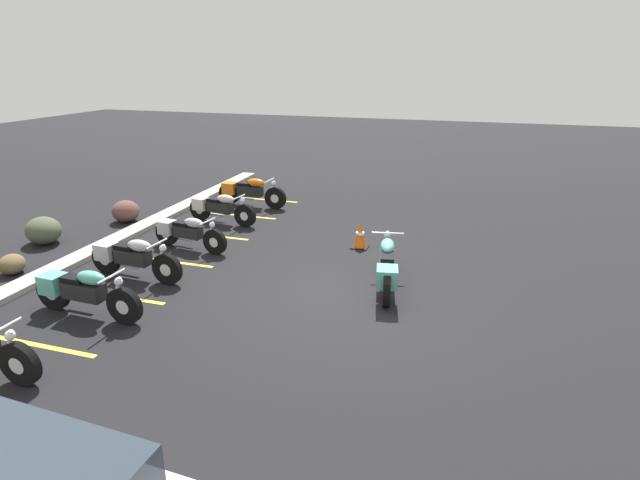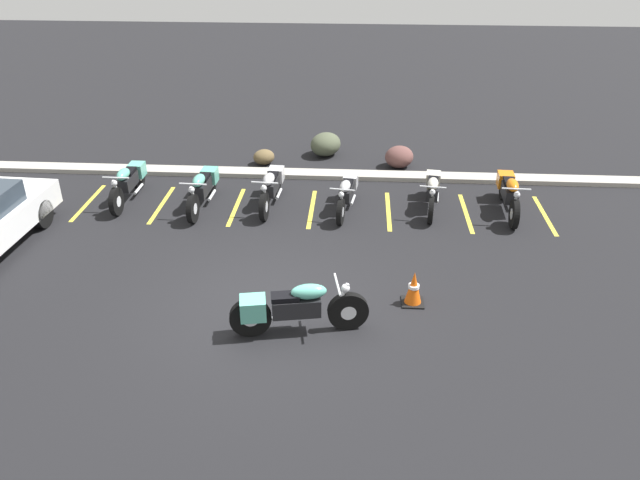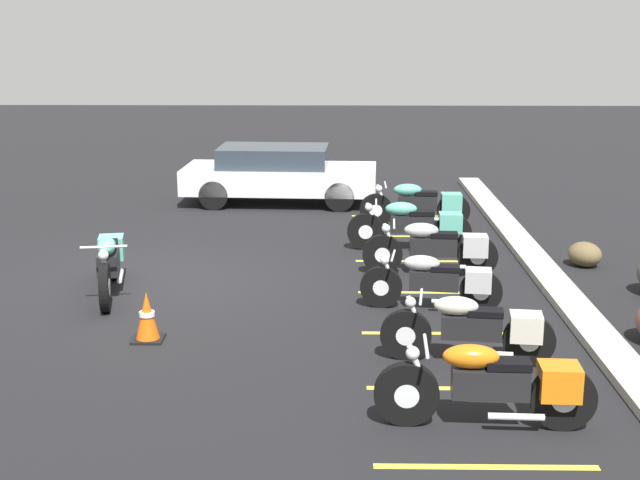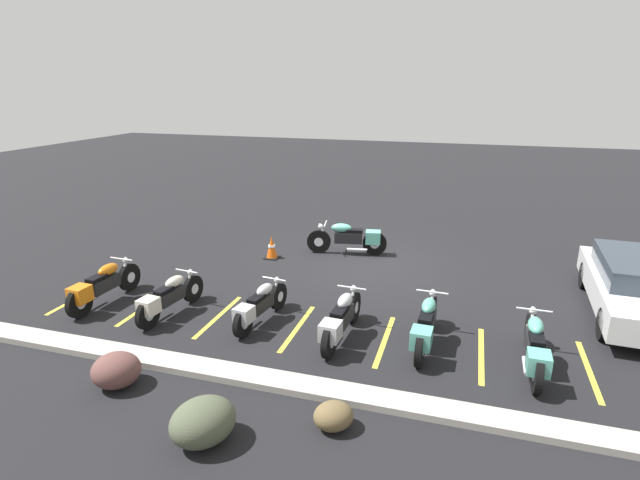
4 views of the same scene
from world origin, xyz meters
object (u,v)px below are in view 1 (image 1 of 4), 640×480
object	(u,v)px
parked_bike_2	(131,257)
landscape_rock_1	(12,264)
parked_bike_3	(186,232)
parked_bike_4	(219,208)
parked_bike_5	(248,191)
landscape_rock_0	(126,211)
landscape_rock_2	(43,230)
parked_bike_1	(81,291)
motorcycle_teal_featured	(387,266)
traffic_cone	(360,235)

from	to	relation	value
parked_bike_2	landscape_rock_1	world-z (taller)	parked_bike_2
landscape_rock_1	parked_bike_3	bearing A→B (deg)	-49.17
parked_bike_2	parked_bike_4	world-z (taller)	parked_bike_2
parked_bike_5	landscape_rock_0	world-z (taller)	parked_bike_5
parked_bike_5	landscape_rock_0	xyz separation A→B (m)	(-2.42, 2.60, -0.17)
parked_bike_3	landscape_rock_2	xyz separation A→B (m)	(-0.70, 3.54, -0.09)
parked_bike_1	parked_bike_3	world-z (taller)	parked_bike_1
parked_bike_1	landscape_rock_1	distance (m)	2.96
parked_bike_4	landscape_rock_0	distance (m)	2.61
motorcycle_teal_featured	landscape_rock_1	size ratio (longest dim) A/B	3.90
landscape_rock_2	motorcycle_teal_featured	bearing A→B (deg)	-90.57
parked_bike_1	landscape_rock_1	world-z (taller)	parked_bike_1
landscape_rock_2	landscape_rock_1	bearing A→B (deg)	-154.29
landscape_rock_1	parked_bike_4	bearing A→B (deg)	-29.76
motorcycle_teal_featured	landscape_rock_2	distance (m)	8.45
parked_bike_3	parked_bike_5	xyz separation A→B (m)	(3.79, 0.16, 0.05)
parked_bike_1	landscape_rock_1	size ratio (longest dim) A/B	3.75
landscape_rock_0	landscape_rock_1	world-z (taller)	landscape_rock_0
parked_bike_3	landscape_rock_2	distance (m)	3.61
parked_bike_4	landscape_rock_1	size ratio (longest dim) A/B	3.52
landscape_rock_1	landscape_rock_2	xyz separation A→B (m)	(1.67, 0.80, 0.12)
landscape_rock_2	parked_bike_5	bearing A→B (deg)	-37.04
parked_bike_3	parked_bike_5	size ratio (longest dim) A/B	0.90
parked_bike_3	landscape_rock_0	xyz separation A→B (m)	(1.37, 2.76, -0.13)
landscape_rock_0	landscape_rock_1	distance (m)	3.73
motorcycle_teal_featured	parked_bike_5	bearing A→B (deg)	37.75
parked_bike_5	landscape_rock_1	distance (m)	6.68
parked_bike_1	traffic_cone	distance (m)	6.11
traffic_cone	parked_bike_5	bearing A→B (deg)	58.58
parked_bike_4	landscape_rock_0	size ratio (longest dim) A/B	2.64
parked_bike_1	landscape_rock_2	bearing A→B (deg)	145.11
parked_bike_1	parked_bike_2	xyz separation A→B (m)	(1.61, 0.20, -0.01)
parked_bike_5	traffic_cone	distance (m)	4.76
traffic_cone	parked_bike_3	bearing A→B (deg)	108.54
parked_bike_1	parked_bike_3	size ratio (longest dim) A/B	1.11
parked_bike_3	traffic_cone	distance (m)	4.11
traffic_cone	landscape_rock_2	bearing A→B (deg)	105.07
parked_bike_4	traffic_cone	world-z (taller)	parked_bike_4
parked_bike_2	parked_bike_3	size ratio (longest dim) A/B	1.09
parked_bike_4	landscape_rock_1	world-z (taller)	parked_bike_4
parked_bike_3	landscape_rock_2	bearing A→B (deg)	-160.97
parked_bike_3	parked_bike_4	bearing A→B (deg)	104.43
parked_bike_3	parked_bike_5	bearing A→B (deg)	100.35
parked_bike_4	traffic_cone	xyz separation A→B (m)	(-0.71, -4.13, -0.13)
parked_bike_3	motorcycle_teal_featured	bearing A→B (deg)	-1.10
parked_bike_2	traffic_cone	size ratio (longest dim) A/B	3.37
parked_bike_1	landscape_rock_2	size ratio (longest dim) A/B	2.35
traffic_cone	parked_bike_1	bearing A→B (deg)	140.60
parked_bike_3	landscape_rock_2	size ratio (longest dim) A/B	2.12
parked_bike_1	traffic_cone	size ratio (longest dim) A/B	3.43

